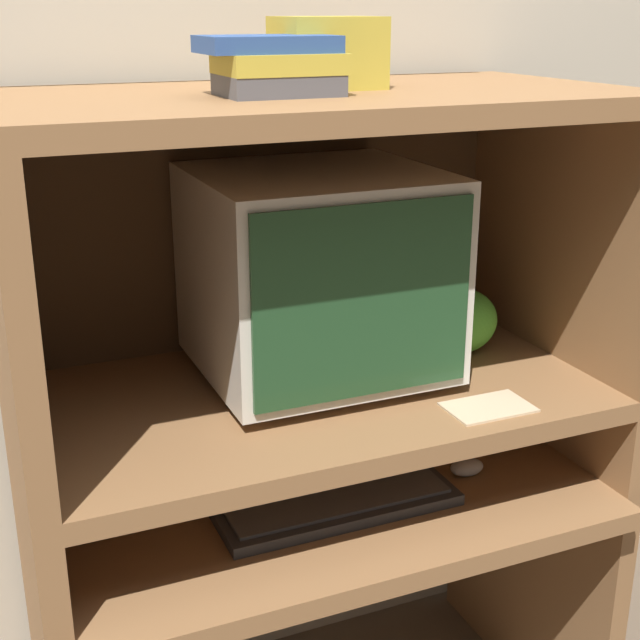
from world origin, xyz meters
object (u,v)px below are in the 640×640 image
(crt_monitor, at_px, (317,273))
(storage_box, at_px, (327,53))
(mouse, at_px, (467,467))
(book_stack, at_px, (275,65))
(keyboard, at_px, (335,502))
(snack_bag, at_px, (459,322))

(crt_monitor, distance_m, storage_box, 0.38)
(mouse, relative_size, book_stack, 0.32)
(crt_monitor, xyz_separation_m, keyboard, (-0.03, -0.16, -0.37))
(snack_bag, bearing_deg, book_stack, -166.57)
(crt_monitor, bearing_deg, keyboard, -101.53)
(crt_monitor, height_order, keyboard, crt_monitor)
(keyboard, xyz_separation_m, mouse, (0.28, 0.01, 0.00))
(keyboard, distance_m, snack_bag, 0.43)
(storage_box, bearing_deg, mouse, -28.73)
(snack_bag, bearing_deg, keyboard, -155.67)
(crt_monitor, relative_size, storage_box, 2.59)
(keyboard, height_order, book_stack, book_stack)
(crt_monitor, xyz_separation_m, book_stack, (-0.11, -0.11, 0.37))
(book_stack, bearing_deg, crt_monitor, 43.50)
(keyboard, distance_m, storage_box, 0.76)
(crt_monitor, bearing_deg, book_stack, -136.50)
(book_stack, xyz_separation_m, storage_box, (0.12, 0.09, 0.01))
(mouse, height_order, snack_bag, snack_bag)
(mouse, relative_size, snack_bag, 0.42)
(snack_bag, relative_size, storage_box, 0.98)
(snack_bag, height_order, book_stack, book_stack)
(keyboard, height_order, mouse, mouse)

